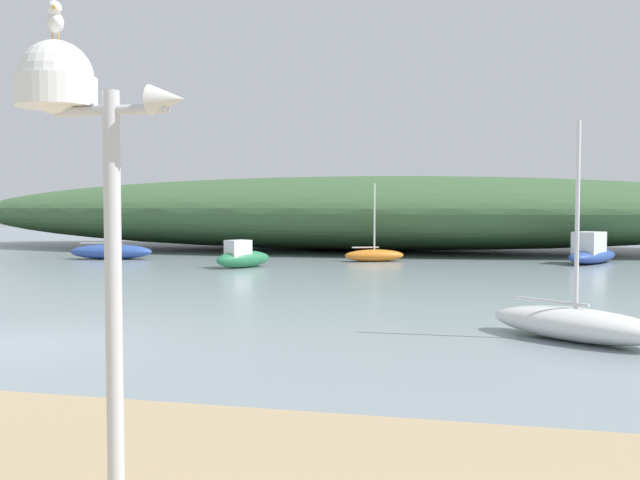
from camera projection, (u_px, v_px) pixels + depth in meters
ground_plane at (25, 345)px, 12.69m from camera, size 120.00×120.00×0.00m
distant_hill at (356, 213)px, 40.85m from camera, size 48.00×14.64×4.08m
mast_structure at (71, 119)px, 5.14m from camera, size 1.27×0.57×3.41m
seagull_on_radar at (55, 20)px, 5.12m from camera, size 0.24×0.34×0.25m
sailboat_east_reach at (111, 251)px, 33.05m from camera, size 3.92×1.93×3.92m
motorboat_west_reach at (242, 257)px, 28.48m from camera, size 2.04×2.64×1.10m
motorboat_inner_mooring at (591, 252)px, 30.53m from camera, size 2.99×4.16×1.35m
sailboat_near_shore at (575, 323)px, 13.10m from camera, size 3.44×2.96×3.96m
sailboat_centre_water at (374, 255)px, 31.70m from camera, size 2.77×1.85×3.41m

